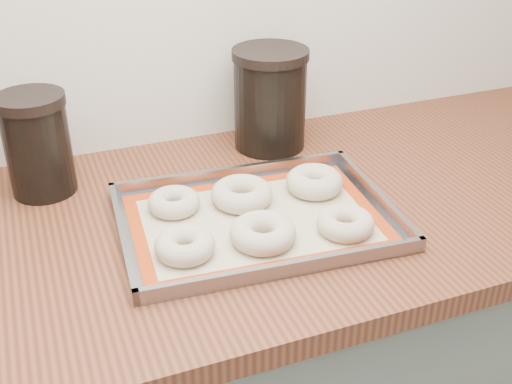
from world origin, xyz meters
name	(u,v)px	position (x,y,z in m)	size (l,w,h in m)	color
countertop	(126,242)	(0.00, 1.68, 0.88)	(3.06, 0.68, 0.04)	brown
baking_tray	(256,219)	(0.22, 1.62, 0.91)	(0.48, 0.36, 0.03)	gray
baking_mat	(256,220)	(0.22, 1.62, 0.90)	(0.44, 0.32, 0.00)	#C6B793
bagel_front_left	(185,245)	(0.08, 1.57, 0.92)	(0.10, 0.10, 0.04)	beige
bagel_front_mid	(263,233)	(0.20, 1.56, 0.92)	(0.11, 0.11, 0.04)	beige
bagel_front_right	(345,223)	(0.34, 1.54, 0.92)	(0.09, 0.09, 0.03)	beige
bagel_back_left	(174,202)	(0.09, 1.71, 0.92)	(0.09, 0.09, 0.03)	beige
bagel_back_mid	(242,194)	(0.21, 1.69, 0.92)	(0.11, 0.11, 0.04)	beige
bagel_back_right	(314,182)	(0.35, 1.68, 0.92)	(0.10, 0.10, 0.04)	beige
canister_mid	(38,144)	(-0.11, 1.87, 0.99)	(0.12, 0.12, 0.19)	black
canister_right	(270,99)	(0.35, 1.90, 1.00)	(0.15, 0.15, 0.21)	black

